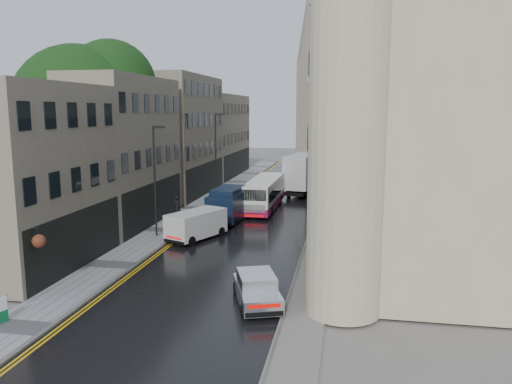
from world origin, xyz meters
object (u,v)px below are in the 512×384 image
(lamp_post_near, at_px, (155,182))
(estate_sign, at_px, (0,311))
(pedestrian, at_px, (177,207))
(tree_near, at_px, (80,134))
(cream_bus, at_px, (247,199))
(white_van, at_px, (171,227))
(white_lorry, at_px, (289,176))
(navy_van, at_px, (209,207))
(tree_far, at_px, (152,135))
(lamp_post_far, at_px, (216,156))
(silver_hatchback, at_px, (244,301))

(lamp_post_near, xyz_separation_m, estate_sign, (-0.89, -14.73, -3.21))
(pedestrian, bearing_deg, tree_near, 44.39)
(cream_bus, xyz_separation_m, white_van, (-3.17, -9.56, -0.34))
(tree_near, xyz_separation_m, pedestrian, (6.27, 3.14, -5.91))
(tree_near, xyz_separation_m, lamp_post_near, (6.72, -2.49, -3.08))
(white_lorry, xyz_separation_m, navy_van, (-4.45, -13.83, -0.72))
(white_lorry, bearing_deg, estate_sign, -91.86)
(lamp_post_near, bearing_deg, cream_bus, 62.86)
(tree_near, xyz_separation_m, white_lorry, (13.79, 15.47, -4.82))
(tree_far, relative_size, navy_van, 2.29)
(pedestrian, relative_size, estate_sign, 1.69)
(tree_near, bearing_deg, lamp_post_far, 63.10)
(cream_bus, relative_size, lamp_post_near, 1.31)
(silver_hatchback, bearing_deg, cream_bus, 81.54)
(white_lorry, distance_m, navy_van, 14.54)
(estate_sign, bearing_deg, white_lorry, 98.83)
(cream_bus, relative_size, lamp_post_far, 1.20)
(cream_bus, distance_m, pedestrian, 5.83)
(tree_far, relative_size, lamp_post_far, 1.52)
(tree_far, distance_m, estate_sign, 31.22)
(navy_van, relative_size, estate_sign, 5.07)
(white_van, bearing_deg, lamp_post_far, 118.68)
(white_lorry, relative_size, lamp_post_far, 0.98)
(tree_near, relative_size, estate_sign, 12.91)
(cream_bus, height_order, pedestrian, cream_bus)
(navy_van, distance_m, pedestrian, 3.44)
(cream_bus, xyz_separation_m, silver_hatchback, (4.03, -20.59, -0.61))
(tree_near, height_order, cream_bus, tree_near)
(tree_near, relative_size, cream_bus, 1.41)
(tree_far, height_order, estate_sign, tree_far)
(tree_far, distance_m, pedestrian, 12.64)
(tree_far, height_order, white_lorry, tree_far)
(navy_van, bearing_deg, silver_hatchback, -66.07)
(cream_bus, distance_m, lamp_post_near, 9.95)
(navy_van, height_order, pedestrian, navy_van)
(cream_bus, height_order, white_van, cream_bus)
(navy_van, relative_size, lamp_post_near, 0.73)
(silver_hatchback, xyz_separation_m, lamp_post_near, (-8.68, 12.16, 3.12))
(navy_van, relative_size, pedestrian, 2.99)
(white_van, bearing_deg, lamp_post_near, 166.54)
(white_lorry, height_order, pedestrian, white_lorry)
(white_lorry, bearing_deg, lamp_post_far, -151.34)
(silver_hatchback, xyz_separation_m, navy_van, (-6.06, 16.29, 0.66))
(tree_near, xyz_separation_m, cream_bus, (11.37, 5.94, -5.59))
(tree_far, distance_m, white_lorry, 14.31)
(lamp_post_near, bearing_deg, estate_sign, -91.71)
(cream_bus, relative_size, pedestrian, 5.39)
(white_van, bearing_deg, estate_sign, -76.02)
(white_van, relative_size, lamp_post_near, 0.59)
(cream_bus, bearing_deg, estate_sign, -102.96)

